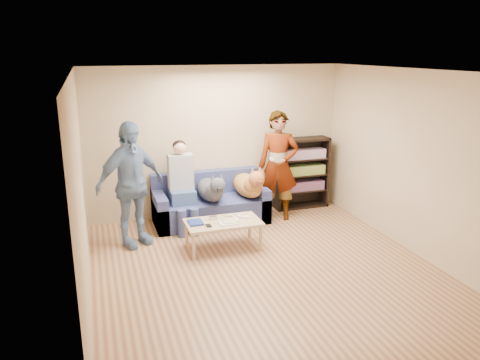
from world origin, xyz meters
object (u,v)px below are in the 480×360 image
object	(u,v)px
camera_silver	(213,218)
sofa	(210,205)
person_standing_right	(278,166)
dog_tan	(249,185)
dog_gray	(211,189)
bookshelf	(301,171)
person_seated	(182,182)
coffee_table	(223,224)
person_standing_left	(131,185)
notebook_blue	(196,222)

from	to	relation	value
camera_silver	sofa	bearing A→B (deg)	78.24
person_standing_right	dog_tan	xyz separation A→B (m)	(-0.51, 0.02, -0.29)
dog_gray	dog_tan	world-z (taller)	dog_tan
person_standing_right	bookshelf	size ratio (longest dim) A/B	1.44
sofa	dog_tan	xyz separation A→B (m)	(0.65, -0.18, 0.36)
bookshelf	dog_tan	bearing A→B (deg)	-160.24
person_seated	camera_silver	bearing A→B (deg)	-73.21
sofa	coffee_table	size ratio (longest dim) A/B	1.73
person_seated	bookshelf	xyz separation A→B (m)	(2.29, 0.36, -0.09)
person_standing_left	bookshelf	xyz separation A→B (m)	(3.14, 0.84, -0.26)
sofa	bookshelf	xyz separation A→B (m)	(1.80, 0.23, 0.40)
notebook_blue	bookshelf	distance (m)	2.67
person_standing_right	dog_tan	distance (m)	0.59
person_standing_right	bookshelf	xyz separation A→B (m)	(0.64, 0.43, -0.26)
person_standing_right	person_seated	xyz separation A→B (m)	(-1.65, 0.07, -0.16)
sofa	dog_tan	bearing A→B (deg)	-15.58
dog_tan	notebook_blue	bearing A→B (deg)	-140.90
camera_silver	person_standing_right	bearing A→B (deg)	31.40
notebook_blue	bookshelf	world-z (taller)	bookshelf
sofa	bookshelf	size ratio (longest dim) A/B	1.46
dog_tan	bookshelf	xyz separation A→B (m)	(1.15, 0.41, 0.04)
notebook_blue	dog_gray	bearing A→B (deg)	62.33
notebook_blue	person_seated	distance (m)	1.04
person_standing_right	camera_silver	bearing A→B (deg)	-124.45
person_standing_left	coffee_table	distance (m)	1.48
dog_gray	bookshelf	distance (m)	1.87
notebook_blue	sofa	xyz separation A→B (m)	(0.50, 1.11, -0.15)
bookshelf	person_standing_left	bearing A→B (deg)	-165.08
sofa	dog_gray	world-z (taller)	dog_gray
notebook_blue	camera_silver	bearing A→B (deg)	14.04
person_standing_right	bookshelf	world-z (taller)	person_standing_right
person_standing_left	coffee_table	bearing A→B (deg)	-50.53
person_standing_left	person_seated	size ratio (longest dim) A/B	1.28
person_standing_left	notebook_blue	world-z (taller)	person_standing_left
camera_silver	dog_tan	distance (m)	1.23
person_standing_right	bookshelf	distance (m)	0.81
camera_silver	coffee_table	world-z (taller)	camera_silver
notebook_blue	coffee_table	world-z (taller)	notebook_blue
notebook_blue	dog_tan	xyz separation A→B (m)	(1.14, 0.93, 0.21)
person_standing_left	dog_gray	bearing A→B (deg)	-9.60
notebook_blue	dog_gray	xyz separation A→B (m)	(0.48, 0.91, 0.20)
coffee_table	notebook_blue	bearing A→B (deg)	172.87
dog_gray	dog_tan	xyz separation A→B (m)	(0.67, 0.02, 0.02)
notebook_blue	sofa	size ratio (longest dim) A/B	0.14
person_seated	person_standing_right	bearing A→B (deg)	-2.50
camera_silver	dog_tan	world-z (taller)	dog_tan
sofa	bookshelf	world-z (taller)	bookshelf
dog_gray	coffee_table	world-z (taller)	dog_gray
camera_silver	dog_tan	bearing A→B (deg)	44.86
person_seated	dog_gray	bearing A→B (deg)	-9.02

